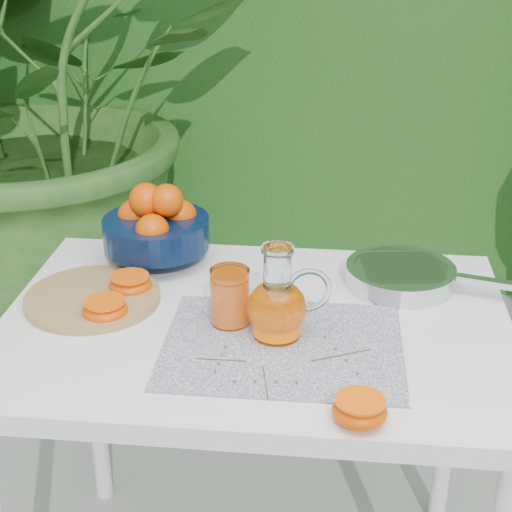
# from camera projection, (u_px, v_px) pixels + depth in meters

# --- Properties ---
(potted_plant_left) EXTENTS (2.41, 2.41, 1.77)m
(potted_plant_left) POSITION_uv_depth(u_px,v_px,m) (42.00, 93.00, 2.68)
(potted_plant_left) COLOR #275C1F
(potted_plant_left) RESTS_ON ground
(white_table) EXTENTS (1.00, 0.70, 0.75)m
(white_table) POSITION_uv_depth(u_px,v_px,m) (255.00, 356.00, 1.57)
(white_table) COLOR white
(white_table) RESTS_ON ground
(placemat) EXTENTS (0.44, 0.35, 0.00)m
(placemat) POSITION_uv_depth(u_px,v_px,m) (283.00, 345.00, 1.45)
(placemat) COLOR #0B143F
(placemat) RESTS_ON white_table
(cutting_board) EXTENTS (0.28, 0.28, 0.02)m
(cutting_board) POSITION_uv_depth(u_px,v_px,m) (93.00, 298.00, 1.60)
(cutting_board) COLOR #A17E48
(cutting_board) RESTS_ON white_table
(fruit_bowl) EXTENTS (0.26, 0.26, 0.19)m
(fruit_bowl) POSITION_uv_depth(u_px,v_px,m) (156.00, 226.00, 1.75)
(fruit_bowl) COLOR black
(fruit_bowl) RESTS_ON white_table
(juice_pitcher) EXTENTS (0.17, 0.13, 0.18)m
(juice_pitcher) POSITION_uv_depth(u_px,v_px,m) (278.00, 305.00, 1.45)
(juice_pitcher) COLOR white
(juice_pitcher) RESTS_ON white_table
(juice_tumbler) EXTENTS (0.08, 0.08, 0.11)m
(juice_tumbler) POSITION_uv_depth(u_px,v_px,m) (230.00, 298.00, 1.50)
(juice_tumbler) COLOR white
(juice_tumbler) RESTS_ON white_table
(saute_pan) EXTENTS (0.43, 0.28, 0.04)m
(saute_pan) POSITION_uv_depth(u_px,v_px,m) (402.00, 275.00, 1.66)
(saute_pan) COLOR #BBBCC0
(saute_pan) RESTS_ON white_table
(orange_halves) EXTENTS (0.61, 0.50, 0.04)m
(orange_halves) POSITION_uv_depth(u_px,v_px,m) (186.00, 329.00, 1.46)
(orange_halves) COLOR #DB5C02
(orange_halves) RESTS_ON white_table
(thyme_sprigs) EXTENTS (0.31, 0.21, 0.01)m
(thyme_sprigs) POSITION_uv_depth(u_px,v_px,m) (279.00, 365.00, 1.38)
(thyme_sprigs) COLOR brown
(thyme_sprigs) RESTS_ON white_table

